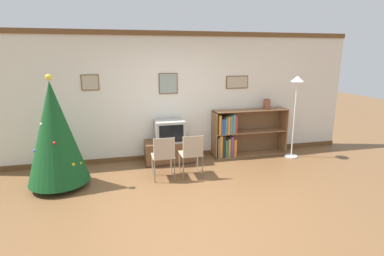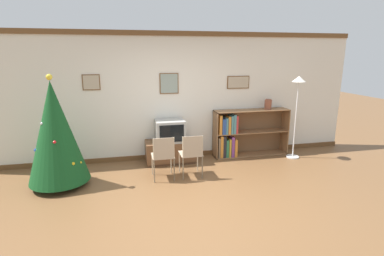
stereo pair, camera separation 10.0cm
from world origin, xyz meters
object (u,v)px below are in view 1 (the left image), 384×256
(folding_chair_left, at_px, (164,155))
(vase, at_px, (267,104))
(tv_console, at_px, (170,152))
(folding_chair_right, at_px, (192,153))
(television, at_px, (169,131))
(christmas_tree, at_px, (55,133))
(standing_lamp, at_px, (296,96))
(bookshelf, at_px, (237,134))

(folding_chair_left, relative_size, vase, 3.60)
(tv_console, distance_m, folding_chair_right, 0.96)
(television, height_order, folding_chair_left, television)
(christmas_tree, bearing_deg, tv_console, 19.92)
(folding_chair_left, relative_size, standing_lamp, 0.46)
(folding_chair_left, height_order, vase, vase)
(tv_console, bearing_deg, bookshelf, 3.14)
(folding_chair_left, xyz_separation_m, folding_chair_right, (0.52, 0.00, 0.00))
(christmas_tree, xyz_separation_m, television, (2.05, 0.74, -0.27))
(christmas_tree, height_order, tv_console, christmas_tree)
(christmas_tree, distance_m, tv_console, 2.30)
(tv_console, bearing_deg, folding_chair_left, -106.31)
(bookshelf, relative_size, standing_lamp, 0.95)
(tv_console, relative_size, vase, 4.51)
(tv_console, height_order, folding_chair_left, folding_chair_left)
(christmas_tree, height_order, folding_chair_left, christmas_tree)
(christmas_tree, distance_m, standing_lamp, 4.79)
(bookshelf, xyz_separation_m, vase, (0.69, -0.01, 0.66))
(folding_chair_left, relative_size, folding_chair_right, 1.00)
(christmas_tree, bearing_deg, folding_chair_right, -3.72)
(television, xyz_separation_m, standing_lamp, (2.70, -0.31, 0.69))
(television, bearing_deg, vase, 2.10)
(christmas_tree, height_order, bookshelf, christmas_tree)
(television, bearing_deg, folding_chair_left, -106.35)
(tv_console, xyz_separation_m, vase, (2.23, 0.08, 0.92))
(television, distance_m, bookshelf, 1.56)
(folding_chair_right, bearing_deg, tv_console, 106.31)
(television, xyz_separation_m, folding_chair_right, (0.26, -0.89, -0.22))
(folding_chair_right, xyz_separation_m, bookshelf, (1.28, 0.98, 0.02))
(folding_chair_left, bearing_deg, standing_lamp, 11.06)
(television, relative_size, standing_lamp, 0.33)
(folding_chair_right, relative_size, bookshelf, 0.48)
(folding_chair_left, bearing_deg, tv_console, 73.69)
(christmas_tree, bearing_deg, folding_chair_left, -4.81)
(folding_chair_right, xyz_separation_m, vase, (1.97, 0.97, 0.68))
(folding_chair_left, xyz_separation_m, bookshelf, (1.81, 0.98, 0.02))
(folding_chair_left, bearing_deg, folding_chair_right, 0.00)
(tv_console, bearing_deg, folding_chair_right, -73.69)
(television, distance_m, folding_chair_right, 0.95)
(television, distance_m, folding_chair_left, 0.95)
(television, relative_size, vase, 2.62)
(television, relative_size, bookshelf, 0.35)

